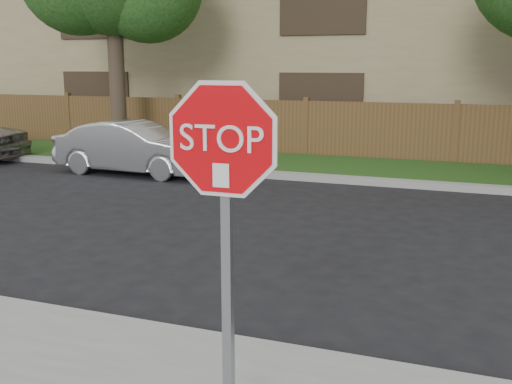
% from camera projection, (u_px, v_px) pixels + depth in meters
% --- Properties ---
extents(ground, '(90.00, 90.00, 0.00)m').
position_uv_depth(ground, '(396.00, 372.00, 5.17)').
color(ground, black).
rests_on(ground, ground).
extents(far_curb, '(70.00, 0.30, 0.15)m').
position_uv_depth(far_curb, '(447.00, 186.00, 12.63)').
color(far_curb, gray).
rests_on(far_curb, ground).
extents(grass_strip, '(70.00, 3.00, 0.12)m').
position_uv_depth(grass_strip, '(450.00, 174.00, 14.14)').
color(grass_strip, '#1E4714').
rests_on(grass_strip, ground).
extents(fence, '(70.00, 0.12, 1.60)m').
position_uv_depth(fence, '(455.00, 135.00, 15.46)').
color(fence, brown).
rests_on(fence, ground).
extents(apartment_building, '(35.20, 9.20, 7.20)m').
position_uv_depth(apartment_building, '(468.00, 36.00, 20.02)').
color(apartment_building, '#92825A').
rests_on(apartment_building, ground).
extents(stop_sign, '(1.01, 0.13, 2.55)m').
position_uv_depth(stop_sign, '(224.00, 190.00, 3.75)').
color(stop_sign, gray).
rests_on(stop_sign, sidewalk_near).
extents(sedan_left, '(3.90, 1.48, 1.27)m').
position_uv_depth(sedan_left, '(134.00, 148.00, 14.36)').
color(sedan_left, '#BBBCC0').
rests_on(sedan_left, ground).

